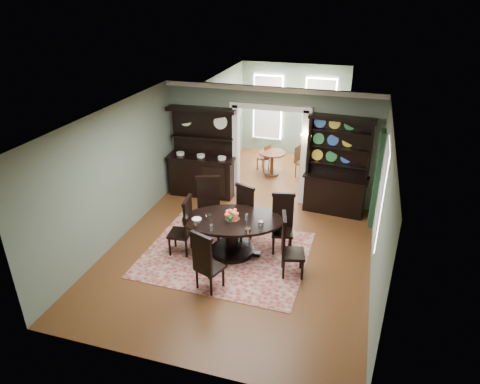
% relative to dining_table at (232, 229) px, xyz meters
% --- Properties ---
extents(room, '(5.51, 6.01, 3.01)m').
position_rel_dining_table_xyz_m(room, '(0.12, -0.13, 1.00)').
color(room, brown).
rests_on(room, ground).
extents(parlor, '(3.51, 3.50, 3.01)m').
position_rel_dining_table_xyz_m(parlor, '(0.12, 5.36, 0.94)').
color(parlor, brown).
rests_on(parlor, ground).
extents(doorway_trim, '(2.08, 0.25, 2.57)m').
position_rel_dining_table_xyz_m(doorway_trim, '(0.12, 2.83, 1.04)').
color(doorway_trim, silver).
rests_on(doorway_trim, floor).
extents(right_window, '(0.15, 1.47, 2.12)m').
position_rel_dining_table_xyz_m(right_window, '(2.82, 0.76, 1.02)').
color(right_window, white).
rests_on(right_window, wall_right).
extents(wall_sconce, '(0.27, 0.21, 0.21)m').
position_rel_dining_table_xyz_m(wall_sconce, '(1.07, 2.68, 1.31)').
color(wall_sconce, gold).
rests_on(wall_sconce, back_wall_right).
extents(rug, '(3.45, 2.90, 0.01)m').
position_rel_dining_table_xyz_m(rug, '(-0.11, -0.11, -0.57)').
color(rug, maroon).
rests_on(rug, floor).
extents(dining_table, '(2.39, 2.39, 0.83)m').
position_rel_dining_table_xyz_m(dining_table, '(0.00, 0.00, 0.00)').
color(dining_table, black).
rests_on(dining_table, rug).
extents(centerpiece, '(1.55, 1.00, 0.25)m').
position_rel_dining_table_xyz_m(centerpiece, '(0.02, -0.07, 0.33)').
color(centerpiece, white).
rests_on(centerpiece, dining_table).
extents(chair_far_left, '(0.67, 0.66, 1.44)m').
position_rel_dining_table_xyz_m(chair_far_left, '(-0.72, 0.53, 0.18)').
color(chair_far_left, black).
rests_on(chair_far_left, rug).
extents(chair_far_mid, '(0.60, 0.59, 1.28)m').
position_rel_dining_table_xyz_m(chair_far_mid, '(0.04, 0.65, 0.10)').
color(chair_far_mid, black).
rests_on(chair_far_mid, rug).
extents(chair_far_right, '(0.56, 0.55, 1.29)m').
position_rel_dining_table_xyz_m(chair_far_right, '(0.97, 0.49, 0.10)').
color(chair_far_right, black).
rests_on(chair_far_right, rug).
extents(chair_end_left, '(0.51, 0.53, 1.31)m').
position_rel_dining_table_xyz_m(chair_end_left, '(-0.96, -0.29, 0.11)').
color(chair_end_left, black).
rests_on(chair_end_left, rug).
extents(chair_end_right, '(0.56, 0.58, 1.32)m').
position_rel_dining_table_xyz_m(chair_end_right, '(1.25, -0.41, 0.11)').
color(chair_end_right, black).
rests_on(chair_end_right, rug).
extents(chair_near, '(0.60, 0.58, 1.27)m').
position_rel_dining_table_xyz_m(chair_near, '(-0.09, -1.35, 0.09)').
color(chair_near, black).
rests_on(chair_near, rug).
extents(sideboard, '(1.85, 0.74, 2.39)m').
position_rel_dining_table_xyz_m(sideboard, '(-1.64, 2.55, 0.26)').
color(sideboard, black).
rests_on(sideboard, floor).
extents(welsh_dresser, '(1.61, 0.71, 2.45)m').
position_rel_dining_table_xyz_m(welsh_dresser, '(1.89, 2.56, 0.31)').
color(welsh_dresser, black).
rests_on(welsh_dresser, floor).
extents(parlor_table, '(0.79, 0.79, 0.73)m').
position_rel_dining_table_xyz_m(parlor_table, '(-0.12, 4.34, -0.10)').
color(parlor_table, '#502916').
rests_on(parlor_table, parlor_floor).
extents(parlor_chair_left, '(0.41, 0.41, 0.86)m').
position_rel_dining_table_xyz_m(parlor_chair_left, '(-0.40, 4.59, -0.11)').
color(parlor_chair_left, '#502916').
rests_on(parlor_chair_left, parlor_floor).
extents(parlor_chair_right, '(0.45, 0.44, 0.97)m').
position_rel_dining_table_xyz_m(parlor_chair_right, '(0.72, 4.44, -0.06)').
color(parlor_chair_right, '#502916').
rests_on(parlor_chair_right, parlor_floor).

